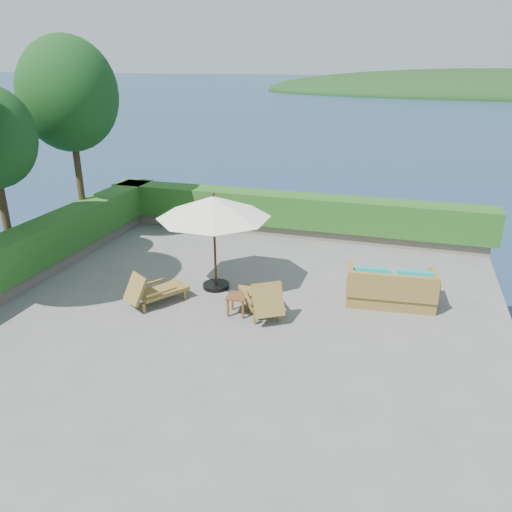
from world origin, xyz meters
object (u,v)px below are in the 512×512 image
(lounge_right, at_px, (262,298))
(side_table, at_px, (237,299))
(wicker_loveseat, at_px, (391,289))
(patio_umbrella, at_px, (214,208))
(lounge_left, at_px, (154,290))

(lounge_right, distance_m, side_table, 0.54)
(lounge_right, xyz_separation_m, wicker_loveseat, (2.74, 1.32, -0.00))
(lounge_right, height_order, wicker_loveseat, wicker_loveseat)
(patio_umbrella, height_order, side_table, patio_umbrella)
(lounge_left, distance_m, wicker_loveseat, 5.50)
(patio_umbrella, height_order, lounge_right, patio_umbrella)
(wicker_loveseat, bearing_deg, patio_umbrella, 179.50)
(lounge_right, distance_m, wicker_loveseat, 3.04)
(lounge_left, relative_size, lounge_right, 0.90)
(patio_umbrella, bearing_deg, lounge_right, -33.55)
(side_table, height_order, wicker_loveseat, wicker_loveseat)
(lounge_right, bearing_deg, side_table, 168.73)
(lounge_left, height_order, side_table, lounge_left)
(side_table, distance_m, wicker_loveseat, 3.58)
(lounge_left, relative_size, side_table, 3.31)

